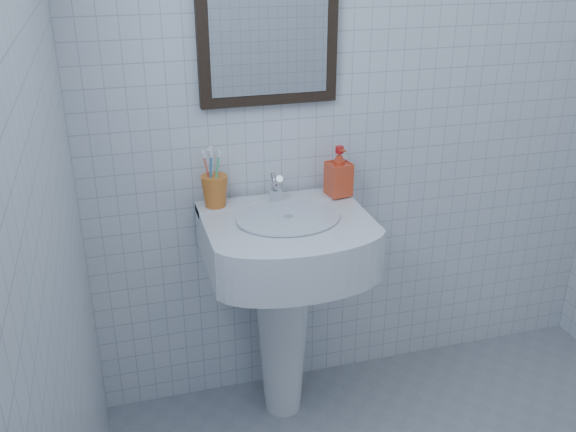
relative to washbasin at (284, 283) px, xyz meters
name	(u,v)px	position (x,y,z in m)	size (l,w,h in m)	color
wall_back	(368,93)	(0.39, 0.21, 0.65)	(2.20, 0.02, 2.50)	silver
wall_left	(44,289)	(-0.71, -0.99, 0.65)	(0.02, 2.40, 2.50)	silver
washbasin	(284,283)	(0.00, 0.00, 0.00)	(0.59, 0.43, 0.90)	white
faucet	(276,190)	(0.00, 0.11, 0.34)	(0.05, 0.10, 0.12)	silver
toothbrush_cup	(215,191)	(-0.22, 0.13, 0.35)	(0.10, 0.10, 0.12)	orange
soap_dispenser	(339,171)	(0.24, 0.11, 0.38)	(0.09, 0.09, 0.19)	red
wall_mirror	(268,15)	(0.00, 0.19, 0.95)	(0.50, 0.04, 0.62)	black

